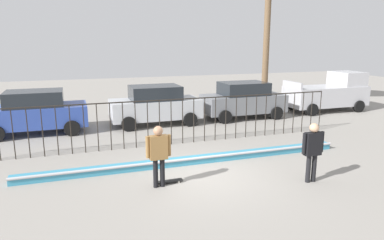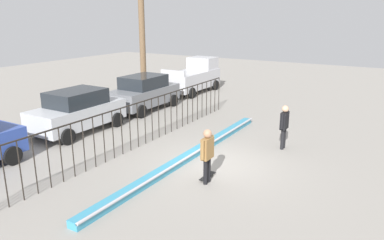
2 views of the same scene
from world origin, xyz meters
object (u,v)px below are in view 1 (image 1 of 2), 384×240
Objects in this scene: skateboard at (169,181)px; parked_car_gray at (243,100)px; camera_operator at (313,147)px; parked_car_silver at (155,105)px; pickup_truck at (329,93)px; skateboarder at (159,151)px; parked_car_blue at (36,112)px.

parked_car_gray is at bearing 67.92° from skateboard.
parked_car_gray is (6.05, 7.33, 0.91)m from skateboard.
parked_car_silver is at bearing -52.51° from camera_operator.
parked_car_silver is 10.36m from pickup_truck.
skateboard is 4.23m from camera_operator.
camera_operator is at bearing 0.12° from skateboard.
parked_car_blue reaches higher than skateboarder.
parked_car_gray is at bearing 60.40° from skateboarder.
parked_car_silver is 0.91× the size of pickup_truck.
skateboard is at bearing -99.64° from parked_car_silver.
skateboard is 13.91m from pickup_truck.
camera_operator is 0.41× the size of parked_car_blue.
pickup_truck is (11.68, 7.50, 0.98)m from skateboard.
camera_operator is at bearing -3.22° from skateboarder.
parked_car_silver is at bearing 88.45° from skateboarder.
pickup_truck reaches higher than camera_operator.
parked_car_silver reaches higher than camera_operator.
parked_car_gray reaches higher than camera_operator.
parked_car_gray is (2.13, 8.55, -0.08)m from camera_operator.
skateboarder is 8.36m from parked_car_blue.
pickup_truck reaches higher than skateboard.
parked_car_blue and parked_car_gray have the same top height.
parked_car_blue is 1.00× the size of parked_car_gray.
parked_car_silver is at bearing 175.72° from pickup_truck.
pickup_truck is at bearing 43.37° from skateboarder.
parked_car_silver is (5.36, 0.00, 0.00)m from parked_car_blue.
skateboard is 0.19× the size of parked_car_blue.
skateboarder is 1.00× the size of camera_operator.
parked_car_gray is (4.73, -0.01, 0.00)m from parked_car_silver.
camera_operator is at bearing -46.70° from parked_car_blue.
camera_operator is at bearing -136.79° from pickup_truck.
pickup_truck is (15.72, 0.16, 0.06)m from parked_car_blue.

